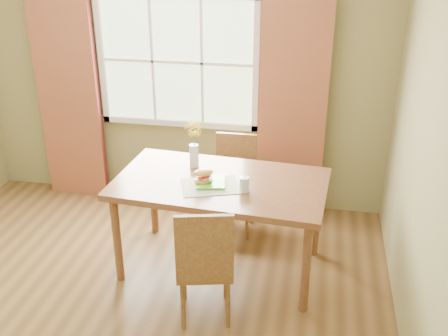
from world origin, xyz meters
The scene contains 12 objects.
room centered at (0.00, 0.00, 1.35)m, with size 4.24×3.84×2.74m.
window centered at (0.00, 1.87, 1.50)m, with size 1.62×0.06×1.32m.
curtain_left centered at (-1.15, 1.78, 1.10)m, with size 0.65×0.08×2.20m, color maroon.
curtain_right centered at (1.15, 1.78, 1.10)m, with size 0.65×0.08×2.20m, color maroon.
dining_table centered at (0.66, 0.70, 0.75)m, with size 1.77×1.08×0.83m.
chair_near centered at (0.68, -0.01, 0.53)m, with size 0.49×0.49×0.98m.
chair_far centered at (0.65, 1.40, 0.51)m, with size 0.39×0.39×0.94m.
placemat centered at (0.59, 0.58, 0.84)m, with size 0.45×0.33×0.01m, color beige.
plate centered at (0.59, 0.62, 0.84)m, with size 0.23×0.23×0.01m, color #6BDD37.
croissant_sandwich centered at (0.54, 0.60, 0.91)m, with size 0.19×0.17×0.12m.
water_glass centered at (0.87, 0.56, 0.89)m, with size 0.08×0.08×0.12m.
flower_vase centered at (0.38, 0.93, 1.08)m, with size 0.17×0.17×0.41m.
Camera 1 is at (1.39, -3.04, 2.73)m, focal length 42.00 mm.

